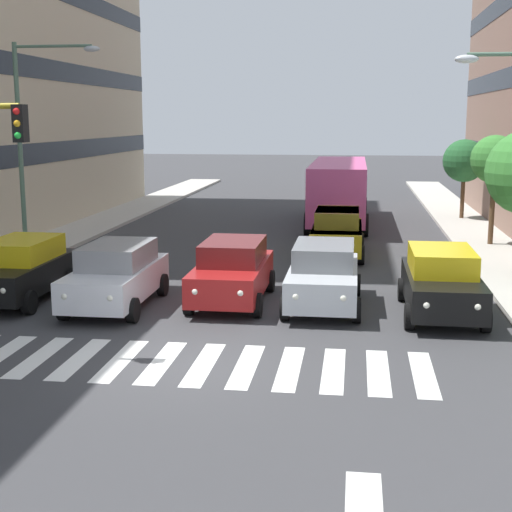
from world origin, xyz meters
name	(u,v)px	position (x,y,z in m)	size (l,w,h in m)	color
ground_plane	(183,363)	(0.00, 0.00, 0.00)	(180.00, 180.00, 0.00)	#38383A
crosswalk_markings	(183,363)	(0.00, 0.00, 0.00)	(10.35, 2.80, 0.01)	silver
lane_arrow_0	(364,512)	(-3.72, 5.50, 0.00)	(0.50, 2.20, 0.01)	silver
car_0	(441,282)	(-5.77, -4.71, 0.89)	(2.02, 4.44, 1.72)	black
car_1	(324,275)	(-2.70, -5.13, 0.89)	(2.02, 4.44, 1.72)	#B2B7BC
car_2	(232,271)	(-0.17, -5.32, 0.89)	(2.02, 4.44, 1.72)	maroon
car_3	(116,275)	(2.86, -4.39, 0.89)	(2.02, 4.44, 1.72)	silver
car_4	(21,269)	(5.78, -4.80, 0.89)	(2.02, 4.44, 1.72)	black
car_row2_0	(337,232)	(-2.86, -12.95, 0.89)	(2.02, 4.44, 1.72)	gold
car_row2_1	(337,233)	(-2.86, -12.72, 0.89)	(2.02, 4.44, 1.72)	gold
bus_behind_traffic	(339,186)	(-2.70, -21.23, 1.86)	(2.78, 10.50, 3.00)	#DB5193
street_lamp_right	(33,129)	(7.55, -9.99, 4.69)	(3.08, 0.28, 7.43)	#4C6B56
street_tree_2	(495,160)	(-8.85, -15.41, 3.45)	(1.88, 1.88, 4.28)	#513823
street_tree_3	(464,161)	(-8.79, -23.25, 2.98)	(2.11, 2.11, 3.90)	#513823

